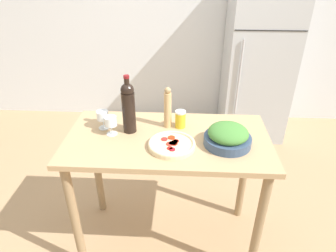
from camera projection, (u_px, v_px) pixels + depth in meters
name	position (u px, v px, depth m)	size (l,w,h in m)	color
ground_plane	(168.00, 236.00, 2.27)	(14.00, 14.00, 0.00)	tan
wall_back	(178.00, 11.00, 3.36)	(6.40, 0.09, 2.60)	silver
refrigerator	(258.00, 60.00, 3.21)	(0.68, 0.67, 1.73)	#B7BCC1
prep_counter	(168.00, 156.00, 1.89)	(1.24, 0.64, 0.89)	tan
wine_bottle	(128.00, 107.00, 1.80)	(0.08, 0.08, 0.37)	black
wine_glass_near	(111.00, 122.00, 1.81)	(0.07, 0.07, 0.12)	silver
wine_glass_far	(103.00, 116.00, 1.88)	(0.07, 0.07, 0.12)	silver
pepper_mill	(168.00, 108.00, 1.87)	(0.05, 0.05, 0.27)	tan
salad_bowl	(228.00, 136.00, 1.73)	(0.28, 0.28, 0.13)	#384C6B
homemade_pizza	(172.00, 144.00, 1.72)	(0.27, 0.27, 0.03)	beige
salt_canister	(180.00, 119.00, 1.90)	(0.07, 0.07, 0.11)	yellow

